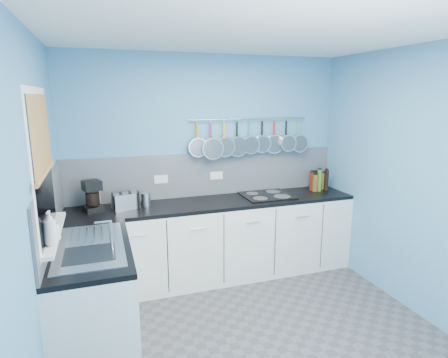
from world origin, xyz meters
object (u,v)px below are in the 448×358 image
soap_bottle_a (50,228)px  soap_bottle_b (52,229)px  toaster (126,201)px  coffee_maker (93,196)px  paper_towel (94,196)px  canister (146,199)px  hob (267,195)px

soap_bottle_a → soap_bottle_b: (0.00, 0.09, -0.03)m
toaster → coffee_maker: bearing=162.0°
soap_bottle_a → paper_towel: 1.32m
toaster → canister: 0.22m
soap_bottle_a → soap_bottle_b: soap_bottle_a is taller
soap_bottle_a → canister: 1.49m
hob → soap_bottle_a: bearing=-150.8°
soap_bottle_a → soap_bottle_b: size_ratio=1.39×
soap_bottle_b → toaster: size_ratio=0.67×
soap_bottle_b → hob: bearing=27.4°
paper_towel → soap_bottle_b: bearing=-102.2°
soap_bottle_b → paper_towel: 1.24m
coffee_maker → toaster: 0.33m
soap_bottle_a → paper_towel: soap_bottle_a is taller
toaster → hob: 1.60m
paper_towel → soap_bottle_a: bearing=-101.4°
canister → soap_bottle_b: bearing=-123.9°
toaster → soap_bottle_b: bearing=-131.0°
coffee_maker → toaster: coffee_maker is taller
coffee_maker → toaster: (0.32, -0.02, -0.07)m
soap_bottle_b → coffee_maker: soap_bottle_b is taller
coffee_maker → canister: (0.53, 0.02, -0.09)m
soap_bottle_a → soap_bottle_b: bearing=90.0°
coffee_maker → toaster: bearing=-22.2°
toaster → canister: bearing=-2.6°
toaster → hob: toaster is taller
canister → hob: bearing=-1.6°
canister → hob: size_ratio=0.25×
coffee_maker → paper_towel: bearing=63.6°
paper_towel → hob: 1.91m
soap_bottle_b → hob: 2.45m
toaster → paper_towel: bearing=150.5°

